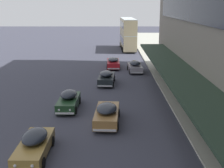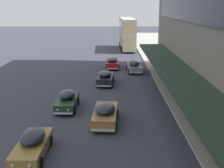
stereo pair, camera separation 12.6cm
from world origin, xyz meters
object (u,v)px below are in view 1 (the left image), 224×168
sedan_lead_near (33,144)px  sedan_oncoming_front (105,78)px  sedan_oncoming_rear (134,66)px  sedan_second_near (112,63)px  sedan_trailing_near (106,114)px  transit_bus_kerbside_front (127,33)px  sedan_trailing_mid (68,100)px

sedan_lead_near → sedan_oncoming_front: bearing=76.8°
sedan_oncoming_front → sedan_oncoming_rear: sedan_oncoming_rear is taller
sedan_second_near → sedan_trailing_near: bearing=-91.5°
transit_bus_kerbside_front → sedan_oncoming_rear: size_ratio=2.54×
sedan_trailing_near → sedan_lead_near: size_ratio=1.01×
sedan_trailing_near → sedan_oncoming_front: (-0.24, 12.08, 0.00)m
sedan_lead_near → sedan_trailing_mid: bearing=84.2°
sedan_oncoming_rear → sedan_trailing_near: bearing=-100.6°
sedan_trailing_near → sedan_second_near: sedan_trailing_near is taller
sedan_lead_near → sedan_trailing_near: bearing=50.9°
sedan_trailing_mid → sedan_oncoming_rear: sedan_trailing_mid is taller
sedan_trailing_mid → sedan_trailing_near: (3.42, -3.51, -0.00)m
sedan_second_near → sedan_oncoming_front: (-0.81, -9.42, 0.02)m
sedan_trailing_near → sedan_oncoming_front: sedan_oncoming_front is taller
transit_bus_kerbside_front → sedan_second_near: transit_bus_kerbside_front is taller
sedan_oncoming_front → sedan_oncoming_rear: 7.60m
transit_bus_kerbside_front → sedan_oncoming_front: transit_bus_kerbside_front is taller
sedan_trailing_mid → sedan_lead_near: (-0.89, -8.82, -0.03)m
sedan_oncoming_front → sedan_trailing_mid: bearing=-110.4°
sedan_second_near → sedan_trailing_mid: bearing=-102.5°
sedan_lead_near → sedan_oncoming_front: 17.86m
transit_bus_kerbside_front → sedan_lead_near: bearing=-99.9°
sedan_oncoming_front → sedan_oncoming_rear: (3.74, 6.61, -0.01)m
sedan_second_near → sedan_oncoming_front: 9.45m
sedan_trailing_mid → sedan_trailing_near: 4.90m
sedan_second_near → sedan_lead_near: bearing=-100.3°
transit_bus_kerbside_front → sedan_trailing_near: 40.07m
sedan_lead_near → sedan_oncoming_rear: sedan_oncoming_rear is taller
sedan_trailing_mid → sedan_oncoming_rear: bearing=65.5°
sedan_trailing_mid → sedan_trailing_near: size_ratio=0.95×
transit_bus_kerbside_front → sedan_trailing_mid: bearing=-100.9°
transit_bus_kerbside_front → sedan_oncoming_front: bearing=-97.8°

